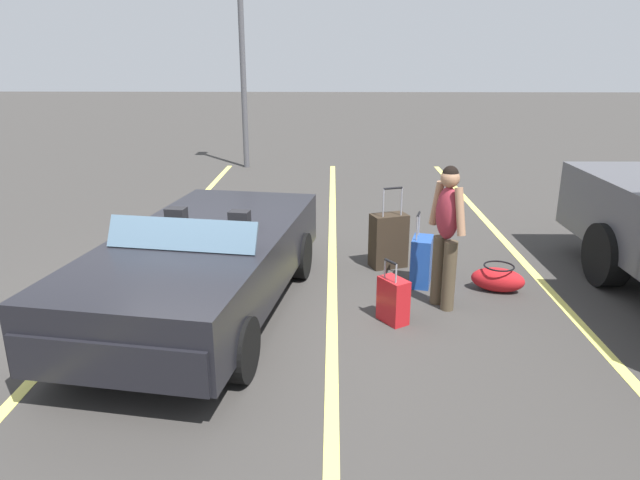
{
  "coord_description": "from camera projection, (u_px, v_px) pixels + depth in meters",
  "views": [
    {
      "loc": [
        5.95,
        1.42,
        2.8
      ],
      "look_at": [
        -0.4,
        1.28,
        0.75
      ],
      "focal_mm": 32.43,
      "sensor_mm": 36.0,
      "label": 1
    }
  ],
  "objects": [
    {
      "name": "suitcase_small_carryon",
      "position": [
        393.0,
        300.0,
        6.26
      ],
      "size": [
        0.39,
        0.35,
        0.72
      ],
      "rotation": [
        0.0,
        0.0,
        2.16
      ],
      "color": "red",
      "rests_on": "ground_plane"
    },
    {
      "name": "parking_lamp_post",
      "position": [
        242.0,
        54.0,
        14.14
      ],
      "size": [
        0.5,
        0.24,
        4.77
      ],
      "color": "#4C4C51",
      "rests_on": "ground_plane"
    },
    {
      "name": "lot_line_far",
      "position": [
        573.0,
        316.0,
        6.46
      ],
      "size": [
        18.0,
        0.12,
        0.01
      ],
      "primitive_type": "cube",
      "color": "#EAE066",
      "rests_on": "ground_plane"
    },
    {
      "name": "convertible_car",
      "position": [
        196.0,
        271.0,
        6.17
      ],
      "size": [
        4.36,
        2.38,
        1.24
      ],
      "rotation": [
        0.0,
        0.0,
        -0.16
      ],
      "color": "black",
      "rests_on": "ground_plane"
    },
    {
      "name": "lot_line_mid",
      "position": [
        332.0,
        314.0,
        6.52
      ],
      "size": [
        18.0,
        0.12,
        0.01
      ],
      "primitive_type": "cube",
      "color": "#EAE066",
      "rests_on": "ground_plane"
    },
    {
      "name": "suitcase_medium_bright",
      "position": [
        421.0,
        261.0,
        7.27
      ],
      "size": [
        0.45,
        0.33,
        0.93
      ],
      "rotation": [
        0.0,
        0.0,
        1.33
      ],
      "color": "#1E479E",
      "rests_on": "ground_plane"
    },
    {
      "name": "lot_line_near",
      "position": [
        95.0,
        312.0,
        6.57
      ],
      "size": [
        18.0,
        0.12,
        0.01
      ],
      "primitive_type": "cube",
      "color": "#EAE066",
      "rests_on": "ground_plane"
    },
    {
      "name": "traveler_person",
      "position": [
        447.0,
        230.0,
        6.45
      ],
      "size": [
        0.57,
        0.36,
        1.65
      ],
      "rotation": [
        0.0,
        0.0,
        -1.09
      ],
      "color": "#4C3F2D",
      "rests_on": "ground_plane"
    },
    {
      "name": "duffel_bag",
      "position": [
        498.0,
        279.0,
        7.11
      ],
      "size": [
        0.48,
        0.7,
        0.34
      ],
      "rotation": [
        0.0,
        0.0,
        4.41
      ],
      "color": "red",
      "rests_on": "ground_plane"
    },
    {
      "name": "suitcase_large_black",
      "position": [
        388.0,
        241.0,
        7.89
      ],
      "size": [
        0.43,
        0.55,
        1.13
      ],
      "rotation": [
        0.0,
        0.0,
        3.49
      ],
      "color": "#2D2319",
      "rests_on": "ground_plane"
    },
    {
      "name": "ground_plane",
      "position": [
        207.0,
        313.0,
        6.55
      ],
      "size": [
        80.0,
        80.0,
        0.0
      ],
      "primitive_type": "plane",
      "color": "#383533"
    }
  ]
}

